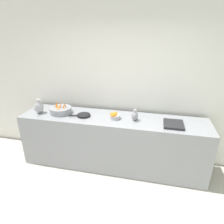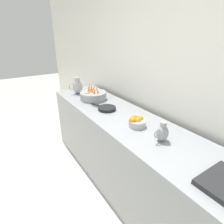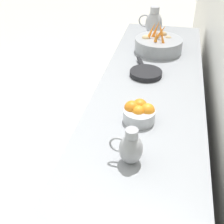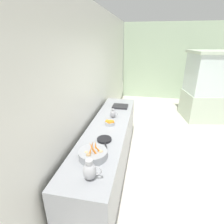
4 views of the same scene
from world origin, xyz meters
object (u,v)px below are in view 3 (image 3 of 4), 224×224
Objects in this scene: metal_pitcher_short at (131,148)px; skillet_on_counter at (146,73)px; orange_bowl at (139,112)px; metal_pitcher_tall at (154,23)px; vegetable_colander at (158,44)px.

metal_pitcher_short is 0.87m from skillet_on_counter.
metal_pitcher_short is at bearing 91.04° from orange_bowl.
orange_bowl is 1.35m from metal_pitcher_tall.
orange_bowl is at bearing 88.75° from vegetable_colander.
orange_bowl is at bearing 92.39° from metal_pitcher_tall.
orange_bowl is (0.02, 0.98, -0.01)m from vegetable_colander.
metal_pitcher_tall is at bearing -87.61° from orange_bowl.
vegetable_colander is at bearing -90.66° from metal_pitcher_short.
orange_bowl is 0.49× the size of skillet_on_counter.
orange_bowl reaches higher than skillet_on_counter.
vegetable_colander is at bearing 101.86° from metal_pitcher_tall.
metal_pitcher_tall is 1.39× the size of metal_pitcher_short.
metal_pitcher_tall reaches higher than orange_bowl.
vegetable_colander reaches higher than metal_pitcher_short.
metal_pitcher_tall is 0.82m from skillet_on_counter.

